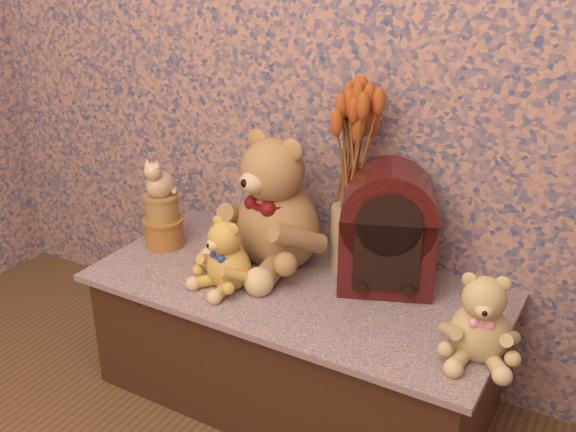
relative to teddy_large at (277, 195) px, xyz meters
The scene contains 10 objects.
display_shelf 0.46m from the teddy_large, 38.97° to the right, with size 1.24×0.60×0.41m, color #3B4479.
teddy_large is the anchor object (origin of this frame).
teddy_medium 0.24m from the teddy_large, 101.77° to the right, with size 0.18×0.22×0.23m, color #BD8035, non-canonical shape.
teddy_small 0.73m from the teddy_large, 15.20° to the right, with size 0.20×0.23×0.25m, color tan, non-canonical shape.
cathedral_radio 0.36m from the teddy_large, ahead, with size 0.27×0.20×0.38m, color #3C0B0B, non-canonical shape.
ceramic_vase 0.26m from the teddy_large, 17.68° to the left, with size 0.12×0.12×0.21m, color tan.
dried_stalks 0.30m from the teddy_large, 17.68° to the left, with size 0.23×0.23×0.44m, color #B14B1C, non-canonical shape.
biscuit_tin_lower 0.44m from the teddy_large, 165.87° to the right, with size 0.13×0.13×0.09m, color gold.
biscuit_tin_upper 0.41m from the teddy_large, 165.87° to the right, with size 0.11×0.11×0.09m, color #D5C25D.
cat_figurine 0.40m from the teddy_large, 165.87° to the right, with size 0.10×0.11×0.14m, color silver, non-canonical shape.
Camera 1 is at (0.86, -0.32, 1.40)m, focal length 41.63 mm.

